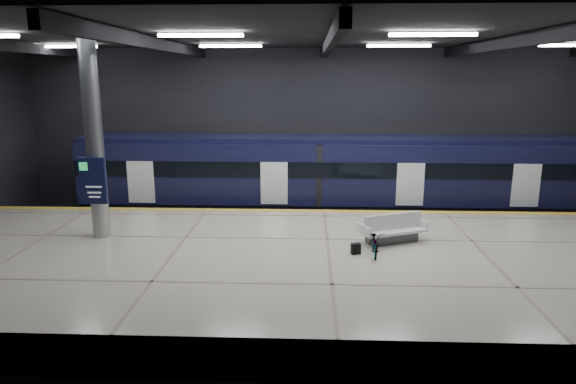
{
  "coord_description": "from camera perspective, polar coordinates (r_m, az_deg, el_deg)",
  "views": [
    {
      "loc": [
        -0.66,
        -18.16,
        6.7
      ],
      "look_at": [
        -1.48,
        1.5,
        2.2
      ],
      "focal_mm": 32.0,
      "sensor_mm": 36.0,
      "label": 1
    }
  ],
  "objects": [
    {
      "name": "room_shell",
      "position": [
        18.2,
        4.53,
        9.75
      ],
      "size": [
        30.1,
        16.1,
        8.05
      ],
      "color": "black",
      "rests_on": "ground"
    },
    {
      "name": "platform",
      "position": [
        16.84,
        4.53,
        -8.59
      ],
      "size": [
        30.0,
        11.0,
        1.1
      ],
      "primitive_type": "cube",
      "color": "#B9AF9C",
      "rests_on": "ground"
    },
    {
      "name": "ground",
      "position": [
        19.37,
        4.23,
        -7.39
      ],
      "size": [
        30.0,
        30.0,
        0.0
      ],
      "primitive_type": "plane",
      "color": "black",
      "rests_on": "ground"
    },
    {
      "name": "train",
      "position": [
        24.32,
        10.02,
        1.69
      ],
      "size": [
        29.4,
        2.84,
        3.79
      ],
      "color": "black",
      "rests_on": "ground"
    },
    {
      "name": "pannier_bag",
      "position": [
        16.64,
        7.54,
        -6.26
      ],
      "size": [
        0.33,
        0.25,
        0.35
      ],
      "primitive_type": "cube",
      "rotation": [
        0.0,
        0.0,
        0.25
      ],
      "color": "black",
      "rests_on": "platform"
    },
    {
      "name": "bench",
      "position": [
        17.94,
        11.48,
        -4.39
      ],
      "size": [
        2.46,
        1.76,
        1.0
      ],
      "rotation": [
        0.0,
        0.0,
        0.41
      ],
      "color": "#595B60",
      "rests_on": "platform"
    },
    {
      "name": "info_column",
      "position": [
        18.77,
        -20.73,
        5.2
      ],
      "size": [
        0.9,
        0.78,
        6.9
      ],
      "color": "#9EA0A5",
      "rests_on": "platform"
    },
    {
      "name": "rails",
      "position": [
        24.58,
        3.85,
        -2.77
      ],
      "size": [
        30.0,
        1.52,
        0.16
      ],
      "color": "gray",
      "rests_on": "ground"
    },
    {
      "name": "safety_strip",
      "position": [
        21.66,
        4.06,
        -2.12
      ],
      "size": [
        30.0,
        0.4,
        0.01
      ],
      "primitive_type": "cube",
      "color": "gold",
      "rests_on": "platform"
    },
    {
      "name": "bicycle",
      "position": [
        16.63,
        9.63,
        -5.51
      ],
      "size": [
        0.62,
        1.57,
        0.81
      ],
      "primitive_type": "imported",
      "rotation": [
        0.0,
        0.0,
        -0.05
      ],
      "color": "#99999E",
      "rests_on": "platform"
    }
  ]
}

